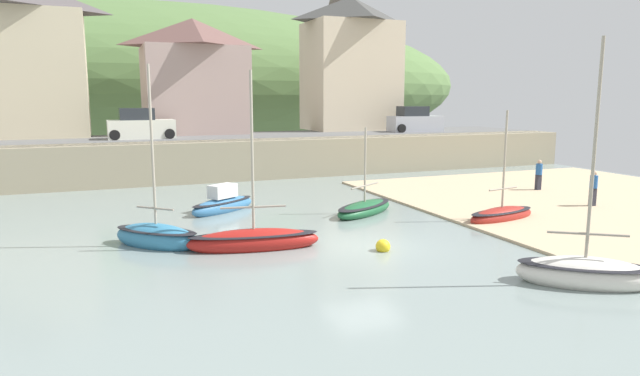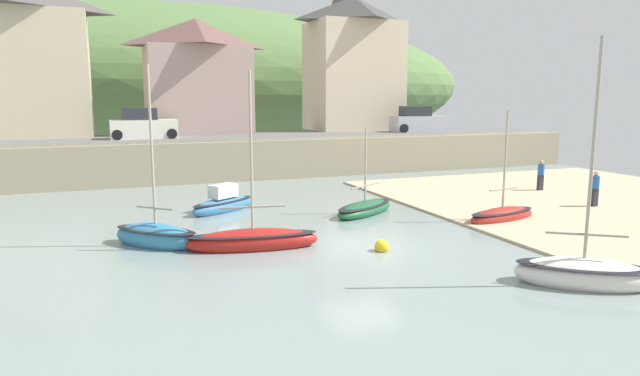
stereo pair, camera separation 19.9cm
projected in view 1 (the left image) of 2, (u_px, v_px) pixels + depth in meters
The scene contains 17 objects.
quay_seawall at pixel (240, 156), 34.61m from camera, with size 48.00×9.40×2.40m.
hillside_backdrop at pixel (160, 85), 67.98m from camera, with size 80.00×44.00×18.77m.
waterfront_building_left at pixel (15, 56), 35.90m from camera, with size 8.81×5.91×10.43m.
waterfront_building_centre at pixel (194, 76), 40.28m from camera, with size 7.47×6.21×8.24m.
waterfront_building_right at pixel (351, 63), 44.71m from camera, with size 7.26×5.67×10.56m.
church_with_spire at pixel (342, 38), 48.33m from camera, with size 3.00×3.00×15.03m.
rowboat_small_beached at pixel (502, 215), 22.54m from camera, with size 3.66×1.70×4.68m.
motorboat_with_cabin at pixel (254, 240), 18.38m from camera, with size 4.53×1.80×6.07m.
sailboat_nearest_shore at pixel (157, 236), 18.75m from camera, with size 3.17×3.16×6.31m.
fishing_boat_green at pixel (223, 204), 24.43m from camera, with size 3.50×2.73×1.40m.
sailboat_tall_mast at pixel (365, 208), 24.00m from camera, with size 3.92×3.16×3.91m.
sailboat_white_hull at pixel (585, 273), 14.87m from camera, with size 3.67×3.16×6.76m.
parked_car_near_slipway at pixel (140, 126), 35.16m from camera, with size 4.13×1.82×1.95m.
parked_car_by_wall at pixel (415, 121), 42.57m from camera, with size 4.20×1.95×1.95m.
person_on_slipway at pixel (539, 173), 29.51m from camera, with size 0.34×0.34×1.62m.
person_near_water at pixel (593, 187), 25.14m from camera, with size 0.34×0.34×1.62m.
mooring_buoy at pixel (383, 246), 18.17m from camera, with size 0.49×0.49×0.49m.
Camera 1 is at (-8.12, -16.38, 5.00)m, focal length 30.93 mm.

